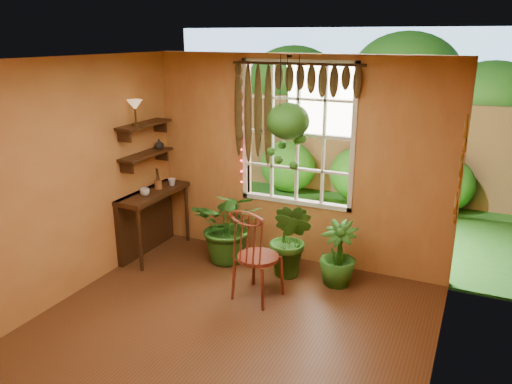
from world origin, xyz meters
The scene contains 23 objects.
floor centered at (0.00, 0.00, 0.00)m, with size 4.50×4.50×0.00m, color #542F18.
ceiling centered at (0.00, 0.00, 2.70)m, with size 4.50×4.50×0.00m, color silver.
wall_back centered at (0.00, 2.25, 1.35)m, with size 4.00×4.00×0.00m, color #C38642.
wall_left centered at (-2.00, 0.00, 1.35)m, with size 4.50×4.50×0.00m, color #C38642.
wall_right centered at (2.00, 0.00, 1.35)m, with size 4.50×4.50×0.00m, color #C38642.
window centered at (0.00, 2.28, 1.70)m, with size 1.52×0.10×1.86m.
valance_vine centered at (-0.08, 2.16, 2.28)m, with size 1.70×0.12×1.10m.
string_lights centered at (-0.76, 2.19, 1.75)m, with size 0.03×0.03×1.54m, color #FF2633, non-canonical shape.
wall_plates centered at (1.98, 1.79, 1.55)m, with size 0.04×0.32×1.10m, color beige, non-canonical shape.
counter_ledge centered at (-1.91, 1.60, 0.55)m, with size 0.40×1.20×0.90m.
shelf_lower centered at (-1.88, 1.60, 1.40)m, with size 0.25×0.90×0.04m, color #36210E.
shelf_upper centered at (-1.88, 1.60, 1.80)m, with size 0.25×0.90×0.04m, color #36210E.
backyard centered at (0.24, 6.87, 1.28)m, with size 14.00×10.00×12.00m.
windsor_chair centered at (0.00, 1.03, 0.37)m, with size 0.55×0.58×1.28m.
potted_plant_left centered at (-0.74, 1.80, 0.51)m, with size 0.92×0.80×1.03m, color #165518.
potted_plant_mid centered at (0.16, 1.70, 0.50)m, with size 0.55×0.44×1.00m, color #165518.
potted_plant_right centered at (0.75, 1.76, 0.40)m, with size 0.45×0.45×0.80m, color #165518.
hanging_basket centered at (0.01, 1.90, 1.89)m, with size 0.52×0.52×1.34m.
cup_a centered at (-1.78, 1.39, 0.95)m, with size 0.13×0.13×0.10m, color silver.
cup_b centered at (-1.72, 1.93, 0.95)m, with size 0.11×0.11×0.10m, color beige.
brush_jar centered at (-1.80, 1.72, 1.04)m, with size 0.10×0.10×0.37m.
shelf_vase centered at (-1.87, 1.89, 1.49)m, with size 0.13×0.13×0.14m, color #B2AD99.
tiffany_lamp centered at (-1.86, 1.42, 2.05)m, with size 0.19×0.19×0.32m.
Camera 1 is at (2.16, -3.64, 2.90)m, focal length 35.00 mm.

